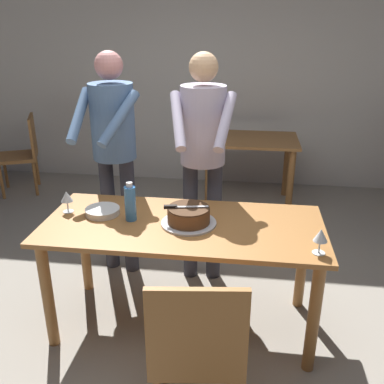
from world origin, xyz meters
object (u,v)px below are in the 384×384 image
at_px(plate_stack, 103,211).
at_px(person_cutting_cake, 203,146).
at_px(chair_near_side, 197,346).
at_px(water_bottle, 130,203).
at_px(cake_on_platter, 189,216).
at_px(background_chair_0, 23,151).
at_px(main_dining_table, 183,240).
at_px(cake_knife, 177,207).
at_px(wine_glass_near, 321,236).
at_px(wine_glass_far, 67,197).
at_px(person_standing_beside, 113,142).
at_px(background_table, 250,153).

xyz_separation_m(plate_stack, person_cutting_cake, (0.59, 0.53, 0.31)).
relative_size(person_cutting_cake, chair_near_side, 1.91).
bearing_deg(chair_near_side, water_bottle, 123.69).
bearing_deg(cake_on_platter, water_bottle, 178.79).
height_order(cake_on_platter, background_chair_0, background_chair_0).
bearing_deg(main_dining_table, cake_knife, -159.62).
distance_m(wine_glass_near, background_chair_0, 3.85).
relative_size(chair_near_side, background_chair_0, 1.00).
relative_size(wine_glass_far, background_chair_0, 0.16).
distance_m(cake_on_platter, cake_knife, 0.10).
distance_m(cake_on_platter, person_cutting_cake, 0.65).
bearing_deg(person_cutting_cake, main_dining_table, -95.25).
height_order(plate_stack, water_bottle, water_bottle).
bearing_deg(cake_knife, background_chair_0, 135.42).
bearing_deg(cake_knife, main_dining_table, 20.38).
height_order(cake_on_platter, water_bottle, water_bottle).
height_order(plate_stack, wine_glass_far, wine_glass_far).
relative_size(plate_stack, person_cutting_cake, 0.13).
xyz_separation_m(plate_stack, background_chair_0, (-1.69, 2.07, -0.28)).
bearing_deg(wine_glass_far, wine_glass_near, -12.01).
distance_m(cake_knife, chair_near_side, 0.86).
height_order(wine_glass_near, water_bottle, water_bottle).
bearing_deg(background_chair_0, water_bottle, -48.44).
xyz_separation_m(main_dining_table, chair_near_side, (0.18, -0.76, -0.14)).
bearing_deg(person_standing_beside, background_table, 56.33).
xyz_separation_m(wine_glass_near, background_chair_0, (-2.99, 2.40, -0.36)).
distance_m(water_bottle, person_standing_beside, 0.71).
relative_size(cake_knife, wine_glass_near, 1.87).
xyz_separation_m(cake_knife, background_chair_0, (-2.18, 2.15, -0.37)).
distance_m(person_cutting_cake, person_standing_beside, 0.67).
xyz_separation_m(main_dining_table, background_chair_0, (-2.22, 2.14, -0.14)).
relative_size(main_dining_table, background_chair_0, 1.91).
xyz_separation_m(main_dining_table, wine_glass_far, (-0.77, 0.07, 0.22)).
bearing_deg(plate_stack, cake_on_platter, -6.51).
height_order(wine_glass_far, background_chair_0, background_chair_0).
height_order(person_cutting_cake, background_table, person_cutting_cake).
distance_m(wine_glass_near, chair_near_side, 0.86).
distance_m(cake_on_platter, person_standing_beside, 0.94).
relative_size(main_dining_table, chair_near_side, 1.91).
relative_size(cake_on_platter, water_bottle, 1.36).
xyz_separation_m(wine_glass_far, chair_near_side, (0.95, -0.83, -0.36)).
xyz_separation_m(cake_on_platter, wine_glass_far, (-0.80, 0.07, 0.05)).
relative_size(wine_glass_far, chair_near_side, 0.16).
xyz_separation_m(water_bottle, chair_near_side, (0.51, -0.76, -0.37)).
distance_m(wine_glass_near, person_cutting_cake, 1.14).
bearing_deg(wine_glass_near, person_cutting_cake, 130.39).
xyz_separation_m(cake_knife, wine_glass_far, (-0.73, 0.08, -0.01)).
bearing_deg(main_dining_table, water_bottle, 178.67).
distance_m(person_cutting_cake, background_chair_0, 2.81).
height_order(person_standing_beside, background_chair_0, person_standing_beside).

